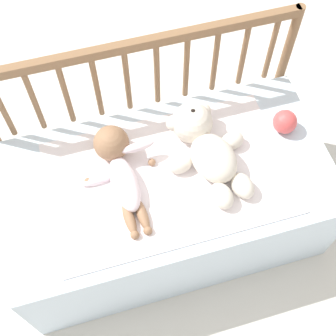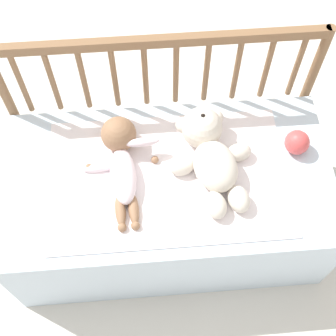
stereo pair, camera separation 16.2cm
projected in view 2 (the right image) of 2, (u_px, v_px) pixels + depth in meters
ground_plane at (168, 223)px, 2.05m from camera, size 12.00×12.00×0.00m
crib_mattress at (168, 202)px, 1.87m from camera, size 1.20×0.63×0.43m
crib_rail at (161, 82)px, 1.74m from camera, size 1.20×0.04×0.77m
blanket at (169, 177)px, 1.67m from camera, size 0.85×0.53×0.01m
teddy_bear at (210, 152)px, 1.65m from camera, size 0.31×0.42×0.15m
baby at (121, 157)px, 1.66m from camera, size 0.29×0.42×0.13m
toy_ball at (297, 142)px, 1.70m from camera, size 0.09×0.09×0.09m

